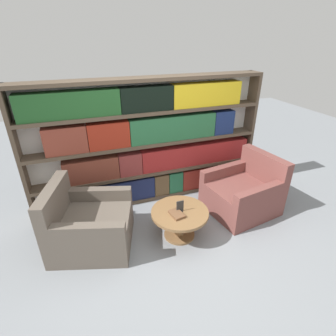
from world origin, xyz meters
TOP-DOWN VIEW (x-y plane):
  - ground_plane at (0.00, 0.00)m, footprint 14.00×14.00m
  - bookshelf at (0.02, 1.40)m, footprint 3.58×0.30m
  - armchair_left at (-1.05, 0.58)m, footprint 1.17×1.11m
  - armchair_right at (1.23, 0.57)m, footprint 1.07×1.00m
  - coffee_table at (0.09, 0.33)m, footprint 0.75×0.75m
  - table_sign at (0.09, 0.33)m, footprint 0.10×0.06m
  - stray_book at (0.02, 0.27)m, footprint 0.17×0.23m

SIDE VIEW (x-z plane):
  - ground_plane at x=0.00m, z-range 0.00..0.00m
  - coffee_table at x=0.09m, z-range 0.09..0.48m
  - armchair_left at x=-1.05m, z-range -0.14..0.72m
  - armchair_right at x=1.23m, z-range -0.14..0.72m
  - stray_book at x=0.02m, z-range 0.40..0.43m
  - table_sign at x=0.09m, z-range 0.38..0.54m
  - bookshelf at x=0.02m, z-range -0.02..1.90m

